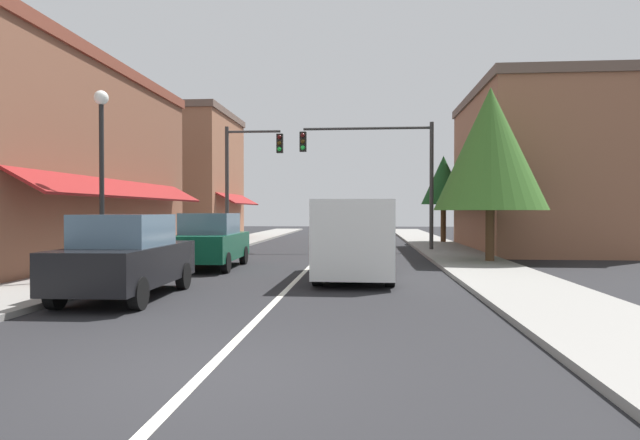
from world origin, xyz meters
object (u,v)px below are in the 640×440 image
at_px(parked_car_second_left, 211,241).
at_px(tree_right_near, 490,149).
at_px(van_in_lane, 356,236).
at_px(traffic_signal_mast_arm, 385,162).
at_px(traffic_signal_left_corner, 245,169).
at_px(parked_car_nearest_left, 126,257).
at_px(street_lamp_left_near, 102,154).
at_px(tree_right_far, 443,180).

bearing_deg(parked_car_second_left, tree_right_near, 11.28).
height_order(van_in_lane, tree_right_near, tree_right_near).
distance_m(traffic_signal_mast_arm, traffic_signal_left_corner, 6.68).
height_order(parked_car_nearest_left, street_lamp_left_near, street_lamp_left_near).
xyz_separation_m(parked_car_nearest_left, tree_right_near, (9.33, 8.12, 3.10)).
xyz_separation_m(parked_car_nearest_left, traffic_signal_left_corner, (-0.72, 14.47, 2.97)).
xyz_separation_m(traffic_signal_mast_arm, street_lamp_left_near, (-7.52, -11.47, -0.77)).
bearing_deg(street_lamp_left_near, tree_right_near, 28.55).
height_order(van_in_lane, traffic_signal_left_corner, traffic_signal_left_corner).
height_order(parked_car_second_left, van_in_lane, van_in_lane).
xyz_separation_m(traffic_signal_left_corner, tree_right_far, (10.10, 5.23, -0.30)).
relative_size(traffic_signal_mast_arm, traffic_signal_left_corner, 1.03).
height_order(parked_car_second_left, traffic_signal_left_corner, traffic_signal_left_corner).
relative_size(parked_car_nearest_left, tree_right_far, 0.84).
bearing_deg(tree_right_near, street_lamp_left_near, -151.45).
bearing_deg(parked_car_second_left, parked_car_nearest_left, -92.50).
relative_size(parked_car_second_left, street_lamp_left_near, 0.85).
distance_m(van_in_lane, traffic_signal_left_corner, 12.27).
bearing_deg(tree_right_near, parked_car_second_left, -167.02).
relative_size(parked_car_nearest_left, traffic_signal_left_corner, 0.70).
distance_m(parked_car_second_left, van_in_lane, 5.16).
height_order(traffic_signal_left_corner, tree_right_near, tree_right_near).
bearing_deg(parked_car_nearest_left, tree_right_far, 63.02).
xyz_separation_m(parked_car_nearest_left, street_lamp_left_near, (-1.61, 2.16, 2.40)).
relative_size(traffic_signal_mast_arm, street_lamp_left_near, 1.24).
relative_size(traffic_signal_left_corner, tree_right_near, 0.96).
height_order(street_lamp_left_near, tree_right_far, tree_right_far).
xyz_separation_m(parked_car_second_left, tree_right_near, (9.24, 2.13, 3.10)).
distance_m(traffic_signal_left_corner, street_lamp_left_near, 12.35).
distance_m(parked_car_nearest_left, parked_car_second_left, 5.99).
xyz_separation_m(traffic_signal_mast_arm, tree_right_near, (3.42, -5.52, -0.07)).
height_order(parked_car_second_left, street_lamp_left_near, street_lamp_left_near).
xyz_separation_m(van_in_lane, traffic_signal_left_corner, (-5.48, 10.64, 2.70)).
relative_size(van_in_lane, street_lamp_left_near, 1.07).
bearing_deg(traffic_signal_mast_arm, tree_right_far, 60.18).
xyz_separation_m(parked_car_second_left, street_lamp_left_near, (-1.70, -3.82, 2.40)).
relative_size(van_in_lane, tree_right_far, 1.06).
xyz_separation_m(parked_car_nearest_left, parked_car_second_left, (0.08, 5.99, 0.00)).
bearing_deg(parked_car_nearest_left, traffic_signal_left_corner, 91.33).
relative_size(traffic_signal_left_corner, street_lamp_left_near, 1.21).
distance_m(van_in_lane, street_lamp_left_near, 6.93).
bearing_deg(traffic_signal_left_corner, parked_car_second_left, -84.59).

